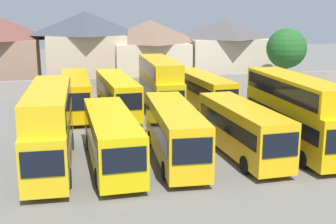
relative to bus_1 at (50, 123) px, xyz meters
name	(u,v)px	position (x,y,z in m)	size (l,w,h in m)	color
ground	(138,103)	(8.00, 17.72, -2.79)	(140.00, 140.00, 0.00)	slate
depot_boundary_wall	(130,85)	(8.00, 24.08, -1.89)	(56.00, 0.50, 1.80)	gray
bus_1	(50,123)	(0.00, 0.00, 0.00)	(2.70, 11.44, 4.96)	gold
bus_2	(111,136)	(3.69, -0.52, -0.90)	(2.98, 11.05, 3.30)	yellow
bus_3	(175,130)	(7.76, -0.39, -0.78)	(2.98, 10.84, 3.54)	gold
bus_4	(242,127)	(12.33, -0.49, -0.84)	(3.00, 10.32, 3.42)	yellow
bus_5	(295,109)	(16.40, 0.10, 0.07)	(2.65, 11.47, 5.09)	#E5B10C
bus_6	(76,93)	(1.67, 14.35, -0.78)	(2.61, 11.78, 3.53)	#F1AF0A
bus_7	(117,93)	(5.48, 13.82, -0.83)	(3.25, 11.99, 3.44)	yellow
bus_8	(160,82)	(9.65, 14.26, 0.00)	(2.75, 11.08, 4.96)	gold
bus_9	(204,89)	(14.07, 14.22, -0.90)	(3.25, 11.60, 3.30)	#EEB211
house_terrace_left	(1,52)	(-6.99, 30.30, 1.66)	(9.18, 6.39, 8.72)	#9E7A60
house_terrace_centre	(86,49)	(3.26, 29.29, 1.99)	(10.05, 6.48, 9.37)	#C6B293
house_terrace_right	(150,52)	(11.29, 29.23, 1.46)	(9.77, 8.35, 8.32)	beige
house_terrace_far_right	(225,50)	(21.83, 30.18, 1.46)	(11.05, 7.98, 8.34)	beige
tree_left_of_lot	(286,49)	(26.73, 22.08, 2.20)	(4.79, 4.79, 7.41)	brown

